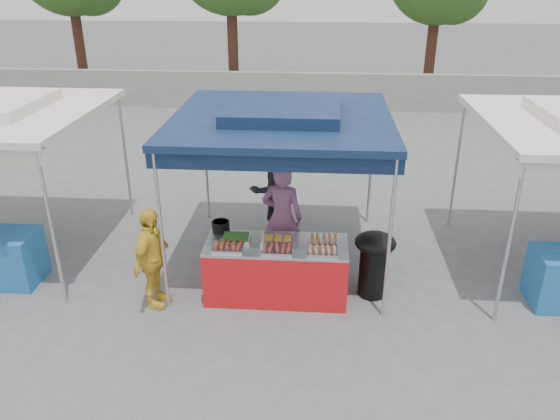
# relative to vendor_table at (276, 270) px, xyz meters

# --- Properties ---
(ground_plane) EXTENTS (80.00, 80.00, 0.00)m
(ground_plane) POSITION_rel_vendor_table_xyz_m (0.00, 0.10, -0.43)
(ground_plane) COLOR #575759
(back_wall) EXTENTS (40.00, 0.25, 1.20)m
(back_wall) POSITION_rel_vendor_table_xyz_m (0.00, 11.10, 0.17)
(back_wall) COLOR gray
(back_wall) RESTS_ON ground_plane
(main_canopy) EXTENTS (3.20, 3.20, 2.57)m
(main_canopy) POSITION_rel_vendor_table_xyz_m (0.00, 1.07, 1.94)
(main_canopy) COLOR #B5B6BD
(main_canopy) RESTS_ON ground_plane
(vendor_table) EXTENTS (2.00, 0.80, 0.85)m
(vendor_table) POSITION_rel_vendor_table_xyz_m (0.00, 0.00, 0.00)
(vendor_table) COLOR red
(vendor_table) RESTS_ON ground_plane
(food_tray_fl) EXTENTS (0.42, 0.30, 0.07)m
(food_tray_fl) POSITION_rel_vendor_table_xyz_m (-0.64, -0.22, 0.46)
(food_tray_fl) COLOR silver
(food_tray_fl) RESTS_ON vendor_table
(food_tray_fm) EXTENTS (0.42, 0.30, 0.07)m
(food_tray_fm) POSITION_rel_vendor_table_xyz_m (0.03, -0.24, 0.46)
(food_tray_fm) COLOR silver
(food_tray_fm) RESTS_ON vendor_table
(food_tray_fr) EXTENTS (0.42, 0.30, 0.07)m
(food_tray_fr) POSITION_rel_vendor_table_xyz_m (0.65, -0.24, 0.46)
(food_tray_fr) COLOR silver
(food_tray_fr) RESTS_ON vendor_table
(food_tray_bl) EXTENTS (0.42, 0.30, 0.07)m
(food_tray_bl) POSITION_rel_vendor_table_xyz_m (-0.58, 0.06, 0.46)
(food_tray_bl) COLOR silver
(food_tray_bl) RESTS_ON vendor_table
(food_tray_bm) EXTENTS (0.42, 0.30, 0.07)m
(food_tray_bm) POSITION_rel_vendor_table_xyz_m (0.02, 0.08, 0.46)
(food_tray_bm) COLOR silver
(food_tray_bm) RESTS_ON vendor_table
(food_tray_br) EXTENTS (0.42, 0.30, 0.07)m
(food_tray_br) POSITION_rel_vendor_table_xyz_m (0.66, 0.10, 0.46)
(food_tray_br) COLOR silver
(food_tray_br) RESTS_ON vendor_table
(cooking_pot) EXTENTS (0.26, 0.26, 0.15)m
(cooking_pot) POSITION_rel_vendor_table_xyz_m (-0.84, 0.34, 0.50)
(cooking_pot) COLOR black
(cooking_pot) RESTS_ON vendor_table
(skewer_cup) EXTENTS (0.08, 0.08, 0.10)m
(skewer_cup) POSITION_rel_vendor_table_xyz_m (-0.18, -0.16, 0.47)
(skewer_cup) COLOR #B5B6BD
(skewer_cup) RESTS_ON vendor_table
(wok_burner) EXTENTS (0.59, 0.59, 0.99)m
(wok_burner) POSITION_rel_vendor_table_xyz_m (1.39, 0.14, 0.16)
(wok_burner) COLOR black
(wok_burner) RESTS_ON ground_plane
(crate_left) EXTENTS (0.53, 0.37, 0.32)m
(crate_left) POSITION_rel_vendor_table_xyz_m (-0.44, 0.66, -0.27)
(crate_left) COLOR #133C9D
(crate_left) RESTS_ON ground_plane
(crate_right) EXTENTS (0.51, 0.36, 0.31)m
(crate_right) POSITION_rel_vendor_table_xyz_m (0.17, 0.57, -0.27)
(crate_right) COLOR #133C9D
(crate_right) RESTS_ON ground_plane
(crate_stacked) EXTENTS (0.50, 0.35, 0.30)m
(crate_stacked) POSITION_rel_vendor_table_xyz_m (0.17, 0.57, 0.03)
(crate_stacked) COLOR #133C9D
(crate_stacked) RESTS_ON crate_right
(vendor_woman) EXTENTS (0.69, 0.51, 1.74)m
(vendor_woman) POSITION_rel_vendor_table_xyz_m (0.02, 0.81, 0.44)
(vendor_woman) COLOR #85547D
(vendor_woman) RESTS_ON ground_plane
(helper_man) EXTENTS (1.05, 0.98, 1.72)m
(helper_man) POSITION_rel_vendor_table_xyz_m (-0.22, 1.97, 0.43)
(helper_man) COLOR black
(helper_man) RESTS_ON ground_plane
(customer_person) EXTENTS (0.53, 0.92, 1.48)m
(customer_person) POSITION_rel_vendor_table_xyz_m (-1.68, -0.36, 0.31)
(customer_person) COLOR gold
(customer_person) RESTS_ON ground_plane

